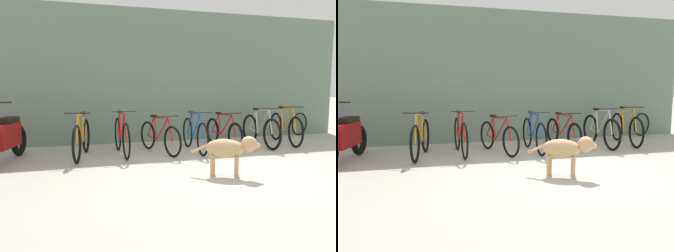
{
  "view_description": "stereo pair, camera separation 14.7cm",
  "coord_description": "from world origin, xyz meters",
  "views": [
    {
      "loc": [
        -2.55,
        -4.76,
        1.38
      ],
      "look_at": [
        -0.84,
        1.01,
        0.65
      ],
      "focal_mm": 35.0,
      "sensor_mm": 36.0,
      "label": 1
    },
    {
      "loc": [
        -2.41,
        -4.8,
        1.38
      ],
      "look_at": [
        -0.84,
        1.01,
        0.65
      ],
      "focal_mm": 35.0,
      "sensor_mm": 36.0,
      "label": 2
    }
  ],
  "objects": [
    {
      "name": "ground_plane",
      "position": [
        0.0,
        0.0,
        0.0
      ],
      "size": [
        60.0,
        60.0,
        0.0
      ],
      "primitive_type": "plane",
      "color": "#ADA89E"
    },
    {
      "name": "shop_wall_back",
      "position": [
        0.0,
        3.25,
        1.63
      ],
      "size": [
        9.54,
        0.2,
        3.25
      ],
      "color": "slate",
      "rests_on": "ground"
    },
    {
      "name": "bicycle_0",
      "position": [
        -2.38,
        1.73,
        0.37
      ],
      "size": [
        0.5,
        1.68,
        0.91
      ],
      "rotation": [
        0.0,
        0.0,
        -1.78
      ],
      "color": "black",
      "rests_on": "ground"
    },
    {
      "name": "bicycle_1",
      "position": [
        -1.59,
        1.78,
        0.38
      ],
      "size": [
        0.46,
        1.7,
        0.92
      ],
      "rotation": [
        0.0,
        0.0,
        -1.55
      ],
      "color": "black",
      "rests_on": "ground"
    },
    {
      "name": "bicycle_2",
      "position": [
        -0.82,
        1.74,
        0.34
      ],
      "size": [
        0.56,
        1.58,
        0.81
      ],
      "rotation": [
        0.0,
        0.0,
        -1.3
      ],
      "color": "black",
      "rests_on": "ground"
    },
    {
      "name": "bicycle_3",
      "position": [
        -0.04,
        1.71,
        0.36
      ],
      "size": [
        0.46,
        1.69,
        0.88
      ],
      "rotation": [
        0.0,
        0.0,
        -1.62
      ],
      "color": "black",
      "rests_on": "ground"
    },
    {
      "name": "bicycle_4",
      "position": [
        0.76,
        1.98,
        0.33
      ],
      "size": [
        0.46,
        1.7,
        0.81
      ],
      "rotation": [
        0.0,
        0.0,
        -1.53
      ],
      "color": "black",
      "rests_on": "ground"
    },
    {
      "name": "bicycle_5",
      "position": [
        1.62,
        1.82,
        0.37
      ],
      "size": [
        0.46,
        1.68,
        0.91
      ],
      "rotation": [
        0.0,
        0.0,
        -1.61
      ],
      "color": "black",
      "rests_on": "ground"
    },
    {
      "name": "bicycle_6",
      "position": [
        2.39,
        1.96,
        0.38
      ],
      "size": [
        0.5,
        1.77,
        0.92
      ],
      "rotation": [
        0.0,
        0.0,
        -1.77
      ],
      "color": "black",
      "rests_on": "ground"
    },
    {
      "name": "motorcycle",
      "position": [
        -3.72,
        1.65,
        0.44
      ],
      "size": [
        0.62,
        1.87,
        1.13
      ],
      "rotation": [
        0.0,
        0.0,
        -1.79
      ],
      "color": "black",
      "rests_on": "ground"
    },
    {
      "name": "stray_dog",
      "position": [
        -0.23,
        -0.27,
        0.43
      ],
      "size": [
        0.96,
        0.63,
        0.63
      ],
      "rotation": [
        0.0,
        0.0,
        5.76
      ],
      "color": "tan",
      "rests_on": "ground"
    },
    {
      "name": "spare_tire_left",
      "position": [
        3.63,
        3.0,
        0.32
      ],
      "size": [
        0.63,
        0.2,
        0.65
      ],
      "rotation": [
        0.0,
        0.0,
        0.25
      ],
      "color": "black",
      "rests_on": "ground"
    }
  ]
}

